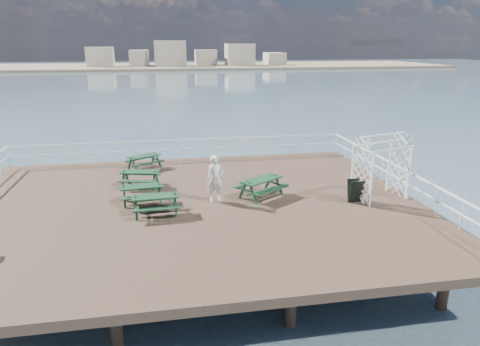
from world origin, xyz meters
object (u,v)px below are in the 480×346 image
object	(u,v)px
picnic_table_c	(261,184)
person	(215,179)
picnic_table_b	(140,175)
picnic_table_d	(142,190)
trellis_arbor	(381,170)
picnic_table_a	(144,159)
picnic_table_e	(156,201)

from	to	relation	value
picnic_table_c	person	distance (m)	1.95
picnic_table_b	person	distance (m)	3.93
picnic_table_d	trellis_arbor	distance (m)	9.62
picnic_table_a	trellis_arbor	world-z (taller)	trellis_arbor
picnic_table_b	trellis_arbor	distance (m)	10.24
picnic_table_a	picnic_table_c	world-z (taller)	picnic_table_c
picnic_table_a	picnic_table_b	bearing A→B (deg)	-123.38
trellis_arbor	person	size ratio (longest dim) A/B	1.43
picnic_table_a	picnic_table_d	size ratio (longest dim) A/B	1.16
picnic_table_c	picnic_table_d	world-z (taller)	picnic_table_c
picnic_table_c	trellis_arbor	size ratio (longest dim) A/B	0.87
picnic_table_e	picnic_table_b	bearing A→B (deg)	98.87
picnic_table_b	person	xyz separation A→B (m)	(3.07, -2.41, 0.44)
picnic_table_a	trellis_arbor	distance (m)	11.39
picnic_table_a	picnic_table_d	bearing A→B (deg)	-120.78
picnic_table_c	person	world-z (taller)	person
picnic_table_c	picnic_table_a	bearing A→B (deg)	100.54
picnic_table_d	trellis_arbor	bearing A→B (deg)	-12.86
picnic_table_d	person	xyz separation A→B (m)	(2.91, -0.36, 0.44)
trellis_arbor	picnic_table_e	bearing A→B (deg)	164.58
picnic_table_b	picnic_table_d	world-z (taller)	picnic_table_d
picnic_table_b	picnic_table_d	xyz separation A→B (m)	(0.16, -2.05, 0.00)
picnic_table_a	picnic_table_e	xyz separation A→B (m)	(0.64, -6.22, 0.03)
picnic_table_d	picnic_table_e	distance (m)	1.46
person	picnic_table_b	bearing A→B (deg)	136.64
picnic_table_e	picnic_table_c	bearing A→B (deg)	12.03
trellis_arbor	picnic_table_d	bearing A→B (deg)	156.43
picnic_table_b	picnic_table_c	size ratio (longest dim) A/B	0.80
picnic_table_e	trellis_arbor	distance (m)	8.99
picnic_table_c	picnic_table_d	xyz separation A→B (m)	(-4.82, 0.21, -0.06)
picnic_table_b	trellis_arbor	xyz separation A→B (m)	(9.68, -3.28, 0.69)
picnic_table_a	person	xyz separation A→B (m)	(2.99, -5.23, 0.45)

